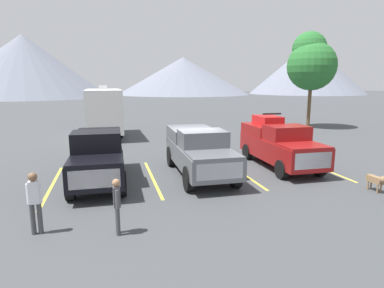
# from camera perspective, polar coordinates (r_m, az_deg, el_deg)

# --- Properties ---
(ground_plane) EXTENTS (240.00, 240.00, 0.00)m
(ground_plane) POSITION_cam_1_polar(r_m,az_deg,el_deg) (14.97, 0.37, -4.79)
(ground_plane) COLOR #3F4244
(pickup_truck_a) EXTENTS (2.12, 5.55, 2.17)m
(pickup_truck_a) POSITION_cam_1_polar(r_m,az_deg,el_deg) (13.75, -16.16, -1.80)
(pickup_truck_a) COLOR black
(pickup_truck_a) RESTS_ON ground
(pickup_truck_b) EXTENTS (2.21, 5.71, 2.07)m
(pickup_truck_b) POSITION_cam_1_polar(r_m,az_deg,el_deg) (14.21, 1.15, -1.00)
(pickup_truck_b) COLOR #595B60
(pickup_truck_b) RESTS_ON ground
(pickup_truck_c) EXTENTS (2.14, 5.41, 2.51)m
(pickup_truck_c) POSITION_cam_1_polar(r_m,az_deg,el_deg) (16.25, 14.95, 0.20)
(pickup_truck_c) COLOR maroon
(pickup_truck_c) RESTS_ON ground
(lot_stripe_a) EXTENTS (0.12, 5.50, 0.01)m
(lot_stripe_a) POSITION_cam_1_polar(r_m,az_deg,el_deg) (14.12, -23.33, -6.65)
(lot_stripe_a) COLOR gold
(lot_stripe_a) RESTS_ON ground
(lot_stripe_b) EXTENTS (0.12, 5.50, 0.01)m
(lot_stripe_b) POSITION_cam_1_polar(r_m,az_deg,el_deg) (14.03, -6.94, -5.93)
(lot_stripe_b) COLOR gold
(lot_stripe_b) RESTS_ON ground
(lot_stripe_c) EXTENTS (0.12, 5.50, 0.01)m
(lot_stripe_c) POSITION_cam_1_polar(r_m,az_deg,el_deg) (15.04, 8.37, -4.82)
(lot_stripe_c) COLOR gold
(lot_stripe_c) RESTS_ON ground
(lot_stripe_d) EXTENTS (0.12, 5.50, 0.01)m
(lot_stripe_d) POSITION_cam_1_polar(r_m,az_deg,el_deg) (16.96, 20.96, -3.64)
(lot_stripe_d) COLOR gold
(lot_stripe_d) RESTS_ON ground
(camper_trailer_a) EXTENTS (2.56, 7.42, 3.80)m
(camper_trailer_a) POSITION_cam_1_polar(r_m,az_deg,el_deg) (24.90, -15.19, 5.77)
(camper_trailer_a) COLOR white
(camper_trailer_a) RESTS_ON ground
(person_b) EXTENTS (0.21, 0.34, 1.54)m
(person_b) POSITION_cam_1_polar(r_m,az_deg,el_deg) (8.95, -13.04, -10.00)
(person_b) COLOR #3F3F42
(person_b) RESTS_ON ground
(person_c) EXTENTS (0.38, 0.23, 1.71)m
(person_c) POSITION_cam_1_polar(r_m,az_deg,el_deg) (9.65, -25.91, -8.68)
(person_c) COLOR #3F3F42
(person_c) RESTS_ON ground
(dog) EXTENTS (0.27, 0.92, 0.68)m
(dog) POSITION_cam_1_polar(r_m,az_deg,el_deg) (13.90, 29.77, -5.53)
(dog) COLOR olive
(dog) RESTS_ON ground
(tree_a) EXTENTS (4.23, 4.23, 8.37)m
(tree_a) POSITION_cam_1_polar(r_m,az_deg,el_deg) (31.04, 20.19, 13.40)
(tree_a) COLOR brown
(tree_a) RESTS_ON ground
(mountain_ridge) EXTENTS (136.17, 53.66, 16.88)m
(mountain_ridge) POSITION_cam_1_polar(r_m,az_deg,el_deg) (103.03, -6.14, 12.68)
(mountain_ridge) COLOR slate
(mountain_ridge) RESTS_ON ground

